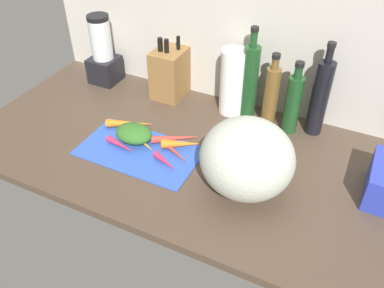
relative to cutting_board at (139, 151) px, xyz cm
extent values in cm
cube|color=#47382B|center=(18.71, 9.55, -1.90)|extent=(170.00, 80.00, 3.00)
cube|color=#BCB7AD|center=(18.71, 48.05, 29.60)|extent=(170.00, 3.00, 60.00)
cube|color=#2D51B7|center=(0.00, 0.00, 0.00)|extent=(43.08, 24.48, 0.80)
cone|color=orange|center=(13.07, 7.79, 2.19)|extent=(14.62, 9.53, 3.58)
cone|color=orange|center=(-10.50, 10.29, 2.03)|extent=(17.71, 10.21, 3.25)
cone|color=orange|center=(-0.35, 3.30, 1.51)|extent=(12.85, 7.99, 2.22)
cone|color=#B2264C|center=(12.18, -2.82, 1.64)|extent=(11.03, 6.62, 2.48)
cone|color=#B2264C|center=(-6.46, -1.83, 1.67)|extent=(13.11, 5.01, 2.53)
cone|color=red|center=(9.42, 10.12, 1.86)|extent=(16.50, 11.80, 2.92)
cone|color=red|center=(11.84, 3.80, 1.52)|extent=(16.10, 9.39, 2.23)
ellipsoid|color=#2D6023|center=(-4.67, 4.24, 3.39)|extent=(14.12, 10.86, 5.98)
ellipsoid|color=#B2B7A8|center=(40.04, -1.20, 12.23)|extent=(29.18, 27.75, 25.27)
cube|color=brown|center=(-8.52, 39.67, 9.90)|extent=(12.26, 15.94, 20.59)
cylinder|color=black|center=(-11.38, 37.36, 22.94)|extent=(2.09, 2.09, 5.50)
cylinder|color=black|center=(-8.52, 37.42, 22.94)|extent=(1.89, 1.89, 5.50)
cylinder|color=black|center=(-5.66, 41.99, 22.94)|extent=(1.51, 1.51, 5.50)
cube|color=black|center=(-40.61, 37.19, 5.23)|extent=(12.07, 12.07, 11.25)
cylinder|color=silver|center=(-40.61, 37.19, 19.53)|extent=(9.05, 9.05, 17.35)
cylinder|color=black|center=(-40.61, 37.19, 29.11)|extent=(9.23, 9.23, 1.80)
cylinder|color=white|center=(19.64, 39.05, 12.88)|extent=(10.14, 10.14, 26.56)
cylinder|color=#19421E|center=(26.09, 39.73, 14.07)|extent=(6.30, 6.30, 28.94)
cylinder|color=#19421E|center=(26.09, 39.73, 31.53)|extent=(2.57, 2.57, 5.98)
cylinder|color=black|center=(26.09, 39.73, 35.32)|extent=(2.96, 2.96, 1.60)
cylinder|color=brown|center=(35.58, 37.17, 11.35)|extent=(5.46, 5.46, 23.49)
cylinder|color=brown|center=(35.58, 37.17, 25.25)|extent=(2.64, 2.64, 4.32)
cylinder|color=black|center=(35.58, 37.17, 28.22)|extent=(3.03, 3.03, 1.60)
cylinder|color=#19421E|center=(44.24, 36.23, 10.87)|extent=(5.80, 5.80, 22.54)
cylinder|color=#19421E|center=(44.24, 36.23, 24.35)|extent=(2.83, 2.83, 4.43)
cylinder|color=black|center=(44.24, 36.23, 27.37)|extent=(3.26, 3.26, 1.60)
cylinder|color=black|center=(52.73, 39.70, 13.98)|extent=(6.35, 6.35, 28.76)
cylinder|color=black|center=(52.73, 39.70, 31.18)|extent=(2.57, 2.57, 5.65)
cylinder|color=black|center=(52.73, 39.70, 34.81)|extent=(2.95, 2.95, 1.60)
camera|label=1|loc=(65.99, -92.18, 91.74)|focal=37.87mm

